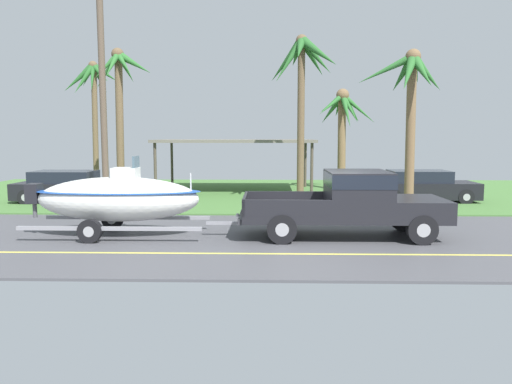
{
  "coord_description": "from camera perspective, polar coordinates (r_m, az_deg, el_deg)",
  "views": [
    {
      "loc": [
        -1.38,
        -13.52,
        2.86
      ],
      "look_at": [
        -1.76,
        1.38,
        1.16
      ],
      "focal_mm": 34.4,
      "sensor_mm": 36.0,
      "label": 1
    }
  ],
  "objects": [
    {
      "name": "palm_tree_near_left",
      "position": [
        30.12,
        -18.47,
        11.48
      ],
      "size": [
        3.12,
        3.11,
        7.11
      ],
      "color": "brown",
      "rests_on": "ground"
    },
    {
      "name": "palm_tree_mid",
      "position": [
        25.92,
        10.04,
        8.61
      ],
      "size": [
        3.16,
        2.76,
        5.28
      ],
      "color": "brown",
      "rests_on": "ground"
    },
    {
      "name": "carport_awning",
      "position": [
        25.15,
        -2.35,
        5.84
      ],
      "size": [
        7.91,
        4.54,
        2.68
      ],
      "color": "#4C4238",
      "rests_on": "ground"
    },
    {
      "name": "palm_tree_far_left",
      "position": [
        20.63,
        5.46,
        13.81
      ],
      "size": [
        2.93,
        3.0,
        6.96
      ],
      "color": "brown",
      "rests_on": "ground"
    },
    {
      "name": "pickup_truck_towing",
      "position": [
        14.15,
        11.56,
        -0.97
      ],
      "size": [
        5.87,
        2.17,
        1.88
      ],
      "color": "black",
      "rests_on": "ground"
    },
    {
      "name": "palm_tree_far_right",
      "position": [
        19.38,
        17.54,
        11.24
      ],
      "size": [
        3.28,
        2.79,
        6.05
      ],
      "color": "brown",
      "rests_on": "ground"
    },
    {
      "name": "boat_on_trailer",
      "position": [
        14.58,
        -15.79,
        -0.75
      ],
      "size": [
        6.04,
        2.15,
        2.3
      ],
      "color": "gray",
      "rests_on": "ground"
    },
    {
      "name": "ground",
      "position": [
        22.13,
        5.03,
        -0.96
      ],
      "size": [
        36.0,
        22.0,
        0.11
      ],
      "color": "#4C4C51"
    },
    {
      "name": "palm_tree_near_right",
      "position": [
        25.31,
        -15.58,
        11.78
      ],
      "size": [
        3.18,
        3.7,
        7.11
      ],
      "color": "brown",
      "rests_on": "ground"
    },
    {
      "name": "parked_sedan_near",
      "position": [
        22.48,
        18.76,
        0.59
      ],
      "size": [
        4.43,
        1.89,
        1.38
      ],
      "color": "black",
      "rests_on": "ground"
    },
    {
      "name": "utility_pole",
      "position": [
        19.23,
        -17.41,
        11.41
      ],
      "size": [
        0.24,
        1.8,
        8.88
      ],
      "color": "brown",
      "rests_on": "ground"
    },
    {
      "name": "parked_sedan_far",
      "position": [
        22.52,
        -20.94,
        0.51
      ],
      "size": [
        4.53,
        1.83,
        1.38
      ],
      "color": "black",
      "rests_on": "ground"
    }
  ]
}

